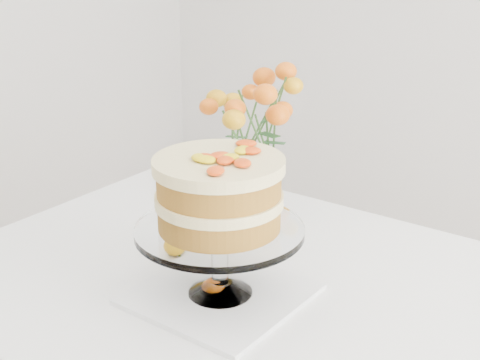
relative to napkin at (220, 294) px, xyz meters
name	(u,v)px	position (x,y,z in m)	size (l,w,h in m)	color
table	(283,328)	(0.09, 0.09, -0.09)	(1.43, 0.93, 0.76)	tan
napkin	(220,294)	(0.00, 0.00, 0.00)	(0.30, 0.30, 0.01)	white
cake_stand	(219,201)	(0.00, 0.00, 0.20)	(0.32, 0.32, 0.29)	white
rose_vase	(256,124)	(-0.17, 0.36, 0.23)	(0.31, 0.31, 0.40)	white
loose_rose_near	(175,249)	(-0.18, 0.07, 0.02)	(0.09, 0.05, 0.04)	#EBA214
loose_rose_far	(214,287)	(-0.01, 0.00, 0.01)	(0.07, 0.05, 0.04)	#D1600A
stray_petal_a	(204,294)	(-0.03, -0.01, 0.00)	(0.03, 0.02, 0.00)	yellow
stray_petal_b	(233,320)	(0.07, -0.05, 0.00)	(0.03, 0.02, 0.00)	yellow
stray_petal_c	(238,337)	(0.11, -0.09, 0.00)	(0.03, 0.02, 0.00)	yellow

